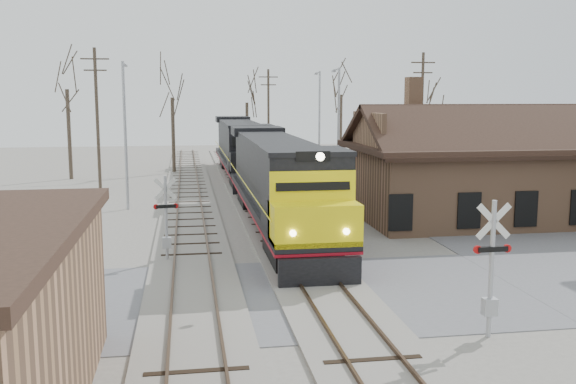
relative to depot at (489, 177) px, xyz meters
name	(u,v)px	position (x,y,z in m)	size (l,w,h in m)	color
ground	(324,294)	(-11.99, -12.00, -2.41)	(140.00, 140.00, 0.00)	gray
road	(324,294)	(-11.99, -12.00, -2.39)	(60.00, 9.00, 0.03)	slate
track_main	(269,215)	(-11.99, 3.00, -2.34)	(3.40, 90.00, 0.24)	gray
track_siding	(190,217)	(-16.49, 3.00, -2.34)	(3.40, 90.00, 0.24)	gray
depot	(489,177)	(0.00, 0.00, 0.00)	(15.20, 9.31, 7.90)	#9C6F51
locomotive_lead	(279,181)	(-11.99, -1.14, 0.14)	(3.26, 21.81, 4.85)	black
locomotive_trailing	(241,148)	(-11.99, 20.95, 0.14)	(3.26, 21.81, 4.59)	black
crossbuck_near	(491,274)	(-8.17, -16.68, -0.54)	(1.13, 0.30, 3.98)	#A5A8AD
crossbuck_far	(166,221)	(-17.50, -6.64, -0.68)	(1.03, 0.27, 3.61)	#A5A8AD
streetlight_a	(125,127)	(-20.21, 6.65, 2.58)	(0.25, 2.04, 8.90)	#A5A8AD
streetlight_b	(338,122)	(-5.70, 12.28, 2.56)	(0.25, 2.04, 8.87)	#A5A8AD
streetlight_c	(319,116)	(-4.70, 23.75, 2.66)	(0.25, 2.04, 9.06)	#A5A8AD
utility_pole_a	(97,117)	(-22.92, 15.14, 2.97)	(2.00, 0.24, 10.29)	#382D23
utility_pole_b	(268,114)	(-8.02, 33.74, 2.62)	(2.00, 0.24, 9.62)	#382D23
utility_pole_c	(422,114)	(2.29, 16.70, 2.98)	(2.00, 0.24, 10.31)	#382D23
tree_a	(66,74)	(-26.14, 22.14, 6.23)	(4.95, 4.95, 12.12)	#382D23
tree_b	(172,85)	(-17.72, 25.06, 5.43)	(4.49, 4.49, 11.00)	#382D23
tree_c	(247,93)	(-10.22, 34.31, 4.79)	(4.13, 4.13, 10.11)	#382D23
tree_d	(341,83)	(-1.46, 28.79, 5.74)	(4.67, 4.67, 11.44)	#382D23
tree_e	(435,103)	(7.51, 26.94, 3.76)	(3.54, 3.54, 8.67)	#382D23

